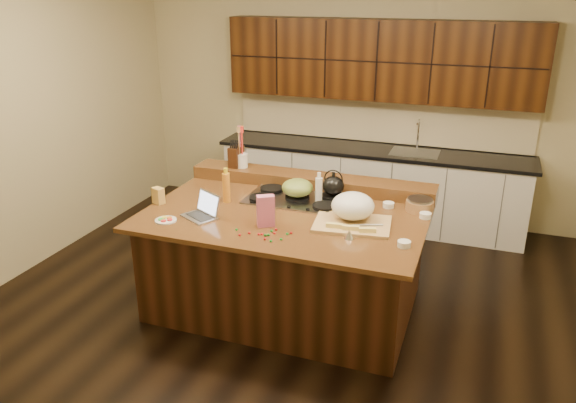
% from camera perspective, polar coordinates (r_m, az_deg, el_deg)
% --- Properties ---
extents(room, '(5.52, 5.02, 2.72)m').
position_cam_1_polar(room, '(4.71, -0.21, 3.77)').
color(room, black).
rests_on(room, ground).
extents(island, '(2.40, 1.60, 0.92)m').
position_cam_1_polar(island, '(5.04, -0.19, -5.88)').
color(island, black).
rests_on(island, ground).
extents(back_ledge, '(2.40, 0.30, 0.12)m').
position_cam_1_polar(back_ledge, '(5.45, 2.32, 2.13)').
color(back_ledge, black).
rests_on(back_ledge, island).
extents(cooktop, '(0.92, 0.52, 0.05)m').
position_cam_1_polar(cooktop, '(5.11, 0.95, 0.28)').
color(cooktop, gray).
rests_on(cooktop, island).
extents(back_counter, '(3.70, 0.66, 2.40)m').
position_cam_1_polar(back_counter, '(6.80, 8.67, 5.80)').
color(back_counter, silver).
rests_on(back_counter, ground).
extents(kettle, '(0.26, 0.26, 0.18)m').
position_cam_1_polar(kettle, '(5.10, 4.62, 1.61)').
color(kettle, black).
rests_on(kettle, cooktop).
extents(green_bowl, '(0.37, 0.37, 0.16)m').
position_cam_1_polar(green_bowl, '(5.07, 0.96, 1.41)').
color(green_bowl, olive).
rests_on(green_bowl, cooktop).
extents(laptop, '(0.36, 0.34, 0.20)m').
position_cam_1_polar(laptop, '(4.80, -8.60, -0.91)').
color(laptop, '#B7B7BC').
rests_on(laptop, island).
extents(oil_bottle, '(0.08, 0.08, 0.27)m').
position_cam_1_polar(oil_bottle, '(5.07, -6.29, 1.40)').
color(oil_bottle, orange).
rests_on(oil_bottle, island).
extents(vinegar_bottle, '(0.08, 0.08, 0.25)m').
position_cam_1_polar(vinegar_bottle, '(4.98, 3.14, 1.05)').
color(vinegar_bottle, silver).
rests_on(vinegar_bottle, island).
extents(wooden_tray, '(0.66, 0.53, 0.25)m').
position_cam_1_polar(wooden_tray, '(4.63, 6.59, -0.86)').
color(wooden_tray, tan).
rests_on(wooden_tray, island).
extents(ramekin_a, '(0.13, 0.13, 0.04)m').
position_cam_1_polar(ramekin_a, '(4.31, 11.71, -4.24)').
color(ramekin_a, white).
rests_on(ramekin_a, island).
extents(ramekin_b, '(0.13, 0.13, 0.04)m').
position_cam_1_polar(ramekin_b, '(4.86, 13.78, -1.39)').
color(ramekin_b, white).
rests_on(ramekin_b, island).
extents(ramekin_c, '(0.11, 0.11, 0.04)m').
position_cam_1_polar(ramekin_c, '(5.03, 10.17, -0.35)').
color(ramekin_c, white).
rests_on(ramekin_c, island).
extents(strainer_bowl, '(0.28, 0.28, 0.09)m').
position_cam_1_polar(strainer_bowl, '(5.00, 13.23, -0.41)').
color(strainer_bowl, '#996B3F').
rests_on(strainer_bowl, island).
extents(kitchen_timer, '(0.10, 0.10, 0.07)m').
position_cam_1_polar(kitchen_timer, '(4.37, 6.24, -3.34)').
color(kitchen_timer, silver).
rests_on(kitchen_timer, island).
extents(pink_bag, '(0.16, 0.14, 0.26)m').
position_cam_1_polar(pink_bag, '(4.53, -2.28, -0.97)').
color(pink_bag, '#C95E85').
rests_on(pink_bag, island).
extents(candy_plate, '(0.22, 0.22, 0.01)m').
position_cam_1_polar(candy_plate, '(4.78, -12.32, -1.87)').
color(candy_plate, white).
rests_on(candy_plate, island).
extents(package_box, '(0.12, 0.11, 0.15)m').
position_cam_1_polar(package_box, '(5.15, -13.04, 0.58)').
color(package_box, gold).
rests_on(package_box, island).
extents(utensil_crock, '(0.15, 0.15, 0.14)m').
position_cam_1_polar(utensil_crock, '(5.66, -4.71, 4.18)').
color(utensil_crock, white).
rests_on(utensil_crock, back_ledge).
extents(knife_block, '(0.12, 0.18, 0.20)m').
position_cam_1_polar(knife_block, '(5.68, -5.27, 4.55)').
color(knife_block, black).
rests_on(knife_block, back_ledge).
extents(gumdrop_0, '(0.02, 0.02, 0.02)m').
position_cam_1_polar(gumdrop_0, '(4.43, 0.31, -3.20)').
color(gumdrop_0, red).
rests_on(gumdrop_0, island).
extents(gumdrop_1, '(0.02, 0.02, 0.02)m').
position_cam_1_polar(gumdrop_1, '(4.41, -0.09, -3.29)').
color(gumdrop_1, '#198C26').
rests_on(gumdrop_1, island).
extents(gumdrop_2, '(0.02, 0.02, 0.02)m').
position_cam_1_polar(gumdrop_2, '(4.44, -3.96, -3.20)').
color(gumdrop_2, red).
rests_on(gumdrop_2, island).
extents(gumdrop_3, '(0.02, 0.02, 0.02)m').
position_cam_1_polar(gumdrop_3, '(4.47, -1.70, -3.00)').
color(gumdrop_3, '#198C26').
rests_on(gumdrop_3, island).
extents(gumdrop_4, '(0.02, 0.02, 0.02)m').
position_cam_1_polar(gumdrop_4, '(4.41, -4.93, -3.40)').
color(gumdrop_4, red).
rests_on(gumdrop_4, island).
extents(gumdrop_5, '(0.02, 0.02, 0.02)m').
position_cam_1_polar(gumdrop_5, '(4.32, -0.71, -3.85)').
color(gumdrop_5, '#198C26').
rests_on(gumdrop_5, island).
extents(gumdrop_6, '(0.02, 0.02, 0.02)m').
position_cam_1_polar(gumdrop_6, '(4.41, -2.99, -3.33)').
color(gumdrop_6, red).
rests_on(gumdrop_6, island).
extents(gumdrop_7, '(0.02, 0.02, 0.02)m').
position_cam_1_polar(gumdrop_7, '(4.40, -1.99, -3.41)').
color(gumdrop_7, '#198C26').
rests_on(gumdrop_7, island).
extents(gumdrop_8, '(0.02, 0.02, 0.02)m').
position_cam_1_polar(gumdrop_8, '(4.33, -2.37, -3.81)').
color(gumdrop_8, red).
rests_on(gumdrop_8, island).
extents(gumdrop_9, '(0.02, 0.02, 0.02)m').
position_cam_1_polar(gumdrop_9, '(4.39, -2.32, -3.43)').
color(gumdrop_9, '#198C26').
rests_on(gumdrop_9, island).
extents(gumdrop_10, '(0.02, 0.02, 0.02)m').
position_cam_1_polar(gumdrop_10, '(4.41, -2.67, -3.33)').
color(gumdrop_10, red).
rests_on(gumdrop_10, island).
extents(gumdrop_11, '(0.02, 0.02, 0.02)m').
position_cam_1_polar(gumdrop_11, '(4.51, -5.25, -2.86)').
color(gumdrop_11, '#198C26').
rests_on(gumdrop_11, island).
extents(gumdrop_12, '(0.02, 0.02, 0.02)m').
position_cam_1_polar(gumdrop_12, '(4.42, -1.38, -3.24)').
color(gumdrop_12, red).
rests_on(gumdrop_12, island).
extents(gumdrop_13, '(0.02, 0.02, 0.02)m').
position_cam_1_polar(gumdrop_13, '(4.30, -1.76, -4.03)').
color(gumdrop_13, '#198C26').
rests_on(gumdrop_13, island).
extents(gumdrop_14, '(0.02, 0.02, 0.02)m').
position_cam_1_polar(gumdrop_14, '(4.49, -1.22, -2.86)').
color(gumdrop_14, red).
rests_on(gumdrop_14, island).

